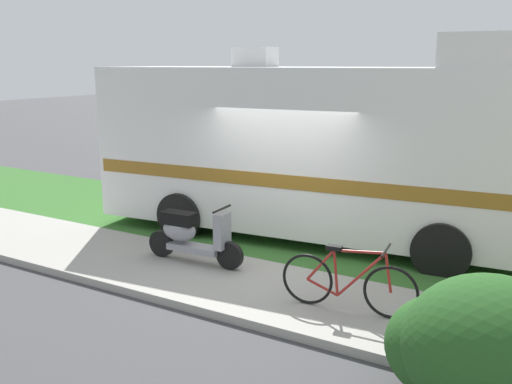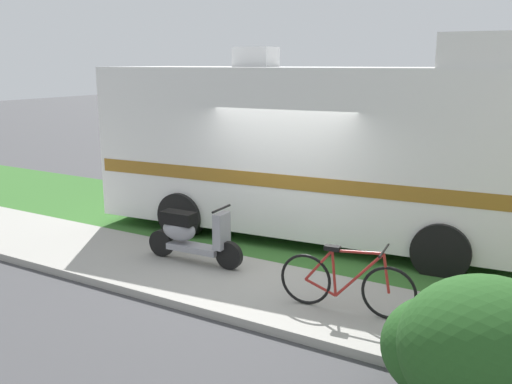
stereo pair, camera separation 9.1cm
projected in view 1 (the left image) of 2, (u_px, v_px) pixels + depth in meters
name	position (u px, v px, depth m)	size (l,w,h in m)	color
ground_plane	(269.00, 263.00, 9.29)	(80.00, 80.00, 0.00)	#424244
sidewalk	(230.00, 284.00, 8.26)	(24.00, 2.00, 0.12)	#9E9B93
grass_strip	(308.00, 237.00, 10.54)	(24.00, 3.40, 0.08)	#336628
motorhome_rv	(320.00, 147.00, 10.21)	(8.16, 3.09, 3.67)	silver
scooter	(191.00, 235.00, 8.90)	(1.74, 0.50, 0.97)	black
bicycle	(348.00, 283.00, 7.13)	(1.78, 0.52, 0.90)	black
pickup_truck_near	(220.00, 143.00, 16.36)	(5.80, 2.21, 1.79)	silver
pickup_truck_far	(273.00, 130.00, 19.53)	(5.88, 2.44, 1.79)	maroon
bush_by_porch	(488.00, 357.00, 5.05)	(1.94, 1.45, 1.37)	#23511E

